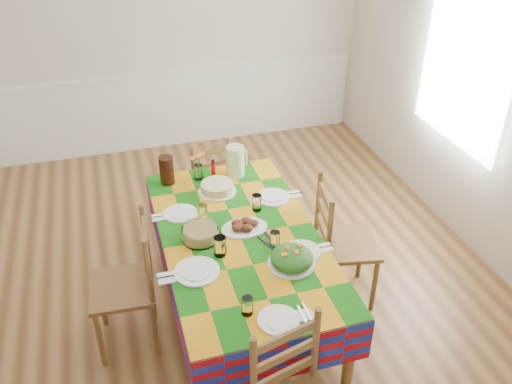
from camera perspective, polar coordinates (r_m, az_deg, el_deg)
The scene contains 22 objects.
room at distance 3.89m, azimuth -4.37°, elevation 6.54°, with size 4.58×5.08×2.78m.
wainscot at distance 6.48m, azimuth -8.98°, elevation 8.83°, with size 4.41×0.06×0.92m.
window_right at distance 4.99m, azimuth 21.14°, elevation 12.31°, with size 1.40×1.40×0.00m, color white.
dining_table at distance 3.83m, azimuth -1.70°, elevation -5.57°, with size 1.07×1.99×0.77m.
setting_near_head at distance 3.16m, azimuth 1.28°, elevation -12.77°, with size 0.40×0.26×0.12m.
setting_left_near at distance 3.51m, azimuth -5.45°, elevation -7.36°, with size 0.53×0.32×0.14m.
setting_left_far at distance 3.97m, azimuth -7.18°, elevation -2.20°, with size 0.45×0.27×0.12m.
setting_right_near at distance 3.63m, azimuth 3.92°, elevation -5.77°, with size 0.47×0.27×0.12m.
setting_right_far at distance 4.10m, azimuth 1.27°, elevation -0.73°, with size 0.49×0.28×0.13m.
meat_platter at distance 3.81m, azimuth -1.24°, elevation -3.62°, with size 0.33×0.24×0.06m.
salad_platter at distance 3.50m, azimuth 3.78°, elevation -6.98°, with size 0.31×0.31×0.13m.
pasta_bowl at distance 3.73m, azimuth -5.89°, elevation -4.40°, with size 0.25×0.25×0.09m.
cake at distance 4.22m, azimuth -4.11°, elevation 0.43°, with size 0.30×0.30×0.08m.
serving_utensils at distance 3.73m, azimuth 1.07°, elevation -4.97°, with size 0.14×0.31×0.01m.
flower_vase at distance 4.38m, azimuth -6.13°, elevation 2.51°, with size 0.15×0.12×0.24m.
hot_sauce at distance 4.40m, azimuth -4.52°, elevation 2.49°, with size 0.04×0.04×0.16m, color red.
green_pitcher at distance 4.40m, azimuth -2.20°, elevation 3.29°, with size 0.15×0.15×0.26m, color #C3E6A2.
tea_pitcher at distance 4.35m, azimuth -9.39°, elevation 2.28°, with size 0.12×0.12×0.23m, color black.
name_card at distance 3.10m, azimuth 2.71°, elevation -14.48°, with size 0.07×0.02×0.02m, color white.
chair_far at distance 4.97m, azimuth -5.29°, elevation 0.94°, with size 0.50×0.49×0.93m.
chair_left at distance 3.87m, azimuth -13.19°, elevation -9.63°, with size 0.46×0.48×1.03m.
chair_right at distance 4.17m, azimuth 8.91°, elevation -5.43°, with size 0.52×0.53×1.04m.
Camera 1 is at (-0.71, -3.43, 3.05)m, focal length 38.00 mm.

